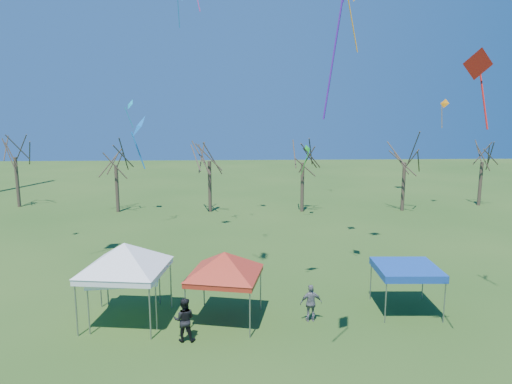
% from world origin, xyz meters
% --- Properties ---
extents(ground, '(140.00, 140.00, 0.00)m').
position_xyz_m(ground, '(0.00, 0.00, 0.00)').
color(ground, '#274C18').
rests_on(ground, ground).
extents(tree_0, '(3.83, 3.83, 8.44)m').
position_xyz_m(tree_0, '(-20.85, 27.38, 6.49)').
color(tree_0, '#3D2D21').
rests_on(tree_0, ground).
extents(tree_1, '(3.42, 3.42, 7.54)m').
position_xyz_m(tree_1, '(-10.77, 24.65, 5.79)').
color(tree_1, '#3D2D21').
rests_on(tree_1, ground).
extents(tree_2, '(3.71, 3.71, 8.18)m').
position_xyz_m(tree_2, '(-2.37, 24.38, 6.29)').
color(tree_2, '#3D2D21').
rests_on(tree_2, ground).
extents(tree_3, '(3.59, 3.59, 7.91)m').
position_xyz_m(tree_3, '(6.03, 24.04, 6.08)').
color(tree_3, '#3D2D21').
rests_on(tree_3, ground).
extents(tree_4, '(3.58, 3.58, 7.89)m').
position_xyz_m(tree_4, '(15.36, 24.00, 6.06)').
color(tree_4, '#3D2D21').
rests_on(tree_4, ground).
extents(tree_5, '(3.39, 3.39, 7.46)m').
position_xyz_m(tree_5, '(23.72, 26.07, 5.73)').
color(tree_5, '#3D2D21').
rests_on(tree_5, ground).
extents(tent_white_west, '(4.57, 4.57, 4.06)m').
position_xyz_m(tent_white_west, '(-4.78, 2.26, 3.28)').
color(tent_white_west, gray).
rests_on(tent_white_west, ground).
extents(tent_white_mid, '(4.05, 4.05, 3.59)m').
position_xyz_m(tent_white_mid, '(-4.86, 2.57, 2.90)').
color(tent_white_mid, gray).
rests_on(tent_white_mid, ground).
extents(tent_red, '(3.98, 3.98, 3.59)m').
position_xyz_m(tent_red, '(-0.54, 2.11, 2.90)').
color(tent_red, gray).
rests_on(tent_red, ground).
extents(tent_blue, '(2.82, 2.82, 2.13)m').
position_xyz_m(tent_blue, '(7.66, 2.75, 1.96)').
color(tent_blue, gray).
rests_on(tent_blue, ground).
extents(person_grey, '(1.00, 0.49, 1.65)m').
position_xyz_m(person_grey, '(3.18, 1.89, 0.82)').
color(person_grey, slate).
rests_on(person_grey, ground).
extents(person_dark, '(0.89, 0.70, 1.77)m').
position_xyz_m(person_dark, '(-2.12, 0.39, 0.89)').
color(person_dark, black).
rests_on(person_dark, ground).
extents(kite_12, '(0.76, 0.84, 2.66)m').
position_xyz_m(kite_12, '(18.93, 24.58, 9.68)').
color(kite_12, orange).
rests_on(kite_12, ground).
extents(kite_22, '(0.96, 0.96, 2.53)m').
position_xyz_m(kite_22, '(5.96, 21.04, 5.88)').
color(kite_22, green).
rests_on(kite_22, ground).
extents(kite_27, '(1.03, 0.67, 2.52)m').
position_xyz_m(kite_27, '(7.50, -2.30, 10.41)').
color(kite_27, red).
rests_on(kite_27, ground).
extents(kite_13, '(0.98, 1.09, 2.43)m').
position_xyz_m(kite_13, '(-8.88, 22.89, 9.60)').
color(kite_13, '#0DA2C8').
rests_on(kite_13, ground).
extents(kite_1, '(0.78, 0.95, 1.85)m').
position_xyz_m(kite_1, '(-3.28, -1.07, 8.49)').
color(kite_1, blue).
rests_on(kite_1, ground).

